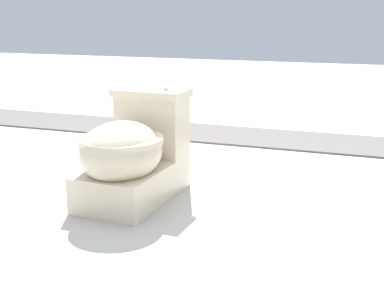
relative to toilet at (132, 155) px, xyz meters
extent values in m
plane|color=#B7B2A8|center=(-0.12, -0.01, -0.22)|extent=(14.00, 14.00, 0.00)
cube|color=#605B56|center=(-1.44, 0.49, -0.21)|extent=(0.56, 8.00, 0.01)
cube|color=beige|center=(0.00, 0.00, -0.14)|extent=(0.62, 0.37, 0.17)
ellipsoid|color=beige|center=(0.10, -0.01, 0.04)|extent=(0.46, 0.38, 0.28)
cylinder|color=beige|center=(0.10, -0.01, 0.10)|extent=(0.41, 0.41, 0.03)
cube|color=beige|center=(-0.21, 0.01, 0.10)|extent=(0.20, 0.35, 0.30)
cube|color=beige|center=(-0.21, 0.01, 0.27)|extent=(0.22, 0.38, 0.04)
cylinder|color=silver|center=(-0.21, 0.09, 0.29)|extent=(0.02, 0.02, 0.01)
camera|label=1|loc=(2.20, 1.08, 0.67)|focal=50.00mm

